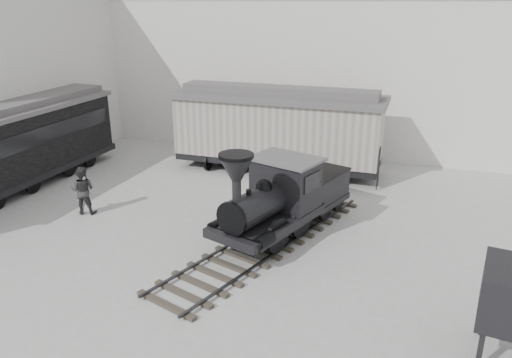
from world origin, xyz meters
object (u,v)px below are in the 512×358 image
(boxcar, at_px, (278,127))
(visitor_a, at_px, (84,194))
(locomotive, at_px, (280,202))
(visitor_b, at_px, (83,190))

(boxcar, xyz_separation_m, visitor_a, (-5.76, -7.39, -1.37))
(visitor_a, bearing_deg, locomotive, 144.25)
(locomotive, relative_size, visitor_a, 6.44)
(visitor_a, relative_size, visitor_b, 0.82)
(visitor_a, xyz_separation_m, visitor_b, (-0.02, -0.04, 0.17))
(locomotive, distance_m, visitor_b, 7.86)
(boxcar, relative_size, visitor_a, 6.37)
(visitor_a, height_order, visitor_b, visitor_b)
(boxcar, bearing_deg, locomotive, -73.38)
(boxcar, height_order, visitor_b, boxcar)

